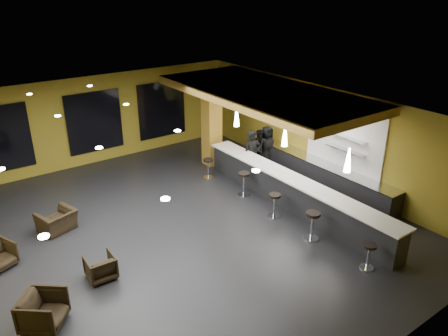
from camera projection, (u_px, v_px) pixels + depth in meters
floor at (180, 230)px, 13.11m from camera, size 12.00×13.00×0.10m
ceiling at (175, 115)px, 11.68m from camera, size 12.00×13.00×0.10m
wall_back at (93, 120)px, 17.25m from camera, size 12.00×0.10×3.50m
wall_front at (370, 303)px, 7.54m from camera, size 12.00×0.10×3.50m
wall_right at (323, 135)px, 15.65m from camera, size 0.10×13.00×3.50m
wood_soffit at (263, 93)px, 14.65m from camera, size 3.60×8.00×0.28m
window_center at (95, 122)px, 17.19m from camera, size 2.20×0.06×2.40m
window_right at (162, 110)px, 18.81m from camera, size 2.20×0.06×2.40m
tile_backsplash at (345, 136)px, 14.76m from camera, size 0.06×3.20×2.40m
bar_counter at (292, 194)px, 14.12m from camera, size 0.60×8.00×1.00m
bar_top at (293, 179)px, 13.91m from camera, size 0.78×8.10×0.05m
prep_counter at (323, 175)px, 15.59m from camera, size 0.70×6.00×0.86m
prep_top at (324, 164)px, 15.41m from camera, size 0.72×6.00×0.03m
wall_shelf_lower at (345, 150)px, 14.70m from camera, size 0.30×1.50×0.03m
wall_shelf_upper at (347, 137)px, 14.52m from camera, size 0.30×1.50×0.03m
column at (212, 122)px, 17.03m from camera, size 0.60×0.60×3.50m
pendant_0 at (348, 160)px, 11.90m from camera, size 0.20×0.20×0.70m
pendant_1 at (285, 135)px, 13.75m from camera, size 0.20×0.20×0.70m
pendant_2 at (237, 117)px, 15.60m from camera, size 0.20×0.20×0.70m
staff_a at (252, 154)px, 16.21m from camera, size 0.77×0.64×1.80m
staff_b at (260, 149)px, 17.10m from camera, size 0.84×0.71×1.54m
staff_c at (267, 146)px, 17.16m from camera, size 0.83×0.56×1.66m
armchair_a at (43, 311)px, 9.29m from camera, size 1.20×1.20×0.79m
armchair_b at (101, 267)px, 10.83m from camera, size 0.70×0.72×0.64m
armchair_d at (57, 221)px, 12.88m from camera, size 1.20×1.11×0.64m
bar_stool_0 at (369, 253)px, 11.13m from camera, size 0.36×0.36×0.72m
bar_stool_1 at (312, 222)px, 12.37m from camera, size 0.43×0.43×0.86m
bar_stool_2 at (274, 202)px, 13.56m from camera, size 0.40×0.40×0.79m
bar_stool_3 at (244, 181)px, 14.92m from camera, size 0.43×0.43×0.84m
bar_stool_4 at (208, 166)px, 16.26m from camera, size 0.38×0.38×0.75m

